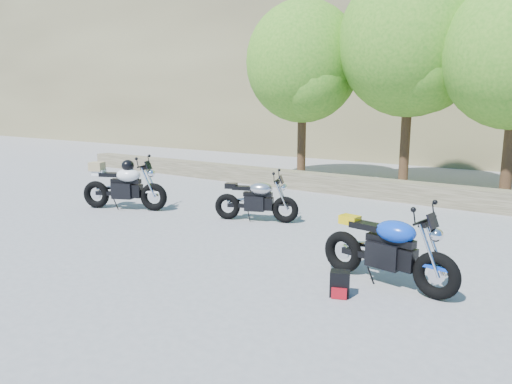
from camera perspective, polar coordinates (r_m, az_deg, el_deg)
ground at (r=8.22m, az=-5.30°, el=-6.02°), size 90.00×90.00×0.00m
stone_wall at (r=12.70m, az=11.41°, el=0.82°), size 22.00×0.55×0.50m
tree_decid_left at (r=15.15m, az=6.11°, el=15.33°), size 3.67×3.67×5.62m
tree_decid_mid at (r=14.20m, az=19.11°, el=16.81°), size 4.08×4.08×6.24m
silver_bike at (r=9.45m, az=0.06°, el=-1.06°), size 1.72×0.83×0.90m
white_bike at (r=10.98m, az=-16.21°, el=0.83°), size 1.98×1.03×1.16m
blue_bike at (r=6.29m, az=16.14°, el=-7.01°), size 1.95×0.62×0.98m
backpack at (r=5.89m, az=10.43°, el=-11.27°), size 0.29×0.27×0.33m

